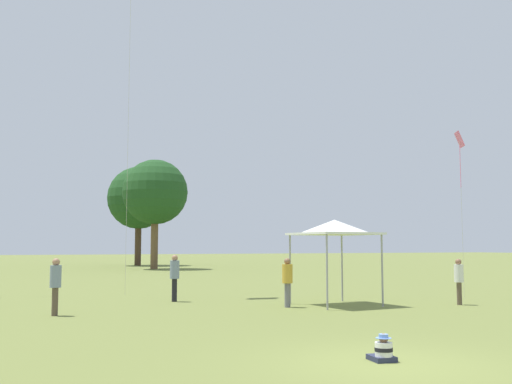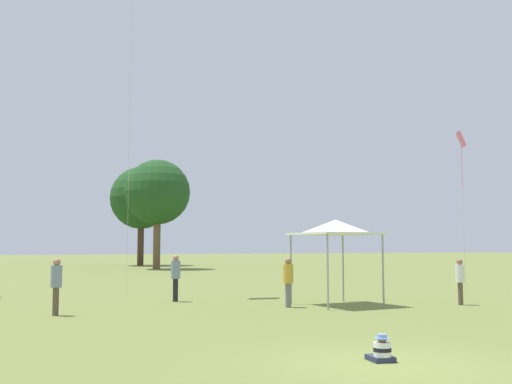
# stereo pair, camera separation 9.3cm
# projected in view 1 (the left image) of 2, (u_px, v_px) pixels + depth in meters

# --- Properties ---
(ground_plane) EXTENTS (300.00, 300.00, 0.00)m
(ground_plane) POSITION_uv_depth(u_px,v_px,m) (388.00, 364.00, 11.16)
(ground_plane) COLOR olive
(seated_toddler) EXTENTS (0.49, 0.58, 0.53)m
(seated_toddler) POSITION_uv_depth(u_px,v_px,m) (383.00, 351.00, 11.45)
(seated_toddler) COLOR #282D47
(seated_toddler) RESTS_ON ground
(person_standing_1) EXTENTS (0.46, 0.46, 1.72)m
(person_standing_1) POSITION_uv_depth(u_px,v_px,m) (459.00, 277.00, 22.51)
(person_standing_1) COLOR brown
(person_standing_1) RESTS_ON ground
(person_standing_4) EXTENTS (0.44, 0.44, 1.81)m
(person_standing_4) POSITION_uv_depth(u_px,v_px,m) (56.00, 281.00, 18.99)
(person_standing_4) COLOR brown
(person_standing_4) RESTS_ON ground
(person_standing_5) EXTENTS (0.50, 0.50, 1.76)m
(person_standing_5) POSITION_uv_depth(u_px,v_px,m) (287.00, 278.00, 21.61)
(person_standing_5) COLOR slate
(person_standing_5) RESTS_ON ground
(person_standing_7) EXTENTS (0.53, 0.53, 1.85)m
(person_standing_7) POSITION_uv_depth(u_px,v_px,m) (175.00, 274.00, 23.80)
(person_standing_7) COLOR black
(person_standing_7) RESTS_ON ground
(canopy_tent) EXTENTS (2.91, 2.91, 3.19)m
(canopy_tent) POSITION_uv_depth(u_px,v_px,m) (335.00, 228.00, 22.53)
(canopy_tent) COLOR white
(canopy_tent) RESTS_ON ground
(kite_1) EXTENTS (0.60, 0.76, 7.16)m
(kite_1) POSITION_uv_depth(u_px,v_px,m) (460.00, 147.00, 26.03)
(kite_1) COLOR pink
(kite_1) RESTS_ON ground
(distant_tree_0) EXTENTS (7.08, 7.08, 11.22)m
(distant_tree_0) POSITION_uv_depth(u_px,v_px,m) (139.00, 198.00, 68.15)
(distant_tree_0) COLOR #473323
(distant_tree_0) RESTS_ON ground
(distant_tree_1) EXTENTS (6.27, 6.27, 10.53)m
(distant_tree_1) POSITION_uv_depth(u_px,v_px,m) (155.00, 192.00, 57.64)
(distant_tree_1) COLOR brown
(distant_tree_1) RESTS_ON ground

